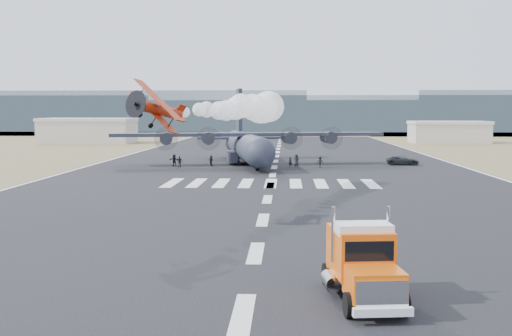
# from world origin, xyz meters

# --- Properties ---
(ground) EXTENTS (500.00, 500.00, 0.00)m
(ground) POSITION_xyz_m (0.00, 0.00, 0.00)
(ground) COLOR black
(ground) RESTS_ON ground
(scrub_far) EXTENTS (500.00, 80.00, 0.00)m
(scrub_far) POSITION_xyz_m (0.00, 230.00, 0.00)
(scrub_far) COLOR olive
(scrub_far) RESTS_ON ground
(runway_markings) EXTENTS (60.00, 260.00, 0.01)m
(runway_markings) POSITION_xyz_m (0.00, 60.00, 0.01)
(runway_markings) COLOR silver
(runway_markings) RESTS_ON ground
(ridge_seg_c) EXTENTS (150.00, 50.00, 17.00)m
(ridge_seg_c) POSITION_xyz_m (-65.00, 260.00, 8.50)
(ridge_seg_c) COLOR gray
(ridge_seg_c) RESTS_ON ground
(ridge_seg_d) EXTENTS (150.00, 50.00, 13.00)m
(ridge_seg_d) POSITION_xyz_m (0.00, 260.00, 6.50)
(ridge_seg_d) COLOR gray
(ridge_seg_d) RESTS_ON ground
(ridge_seg_e) EXTENTS (150.00, 50.00, 15.00)m
(ridge_seg_e) POSITION_xyz_m (65.00, 260.00, 7.50)
(ridge_seg_e) COLOR gray
(ridge_seg_e) RESTS_ON ground
(hangar_left) EXTENTS (24.50, 14.50, 6.70)m
(hangar_left) POSITION_xyz_m (-52.00, 145.00, 3.41)
(hangar_left) COLOR #A7A295
(hangar_left) RESTS_ON ground
(hangar_right) EXTENTS (20.50, 12.50, 5.90)m
(hangar_right) POSITION_xyz_m (46.00, 150.00, 3.01)
(hangar_right) COLOR #A7A295
(hangar_right) RESTS_ON ground
(semi_truck) EXTENTS (3.44, 8.17, 3.60)m
(semi_truck) POSITION_xyz_m (5.40, 2.48, 1.77)
(semi_truck) COLOR black
(semi_truck) RESTS_ON ground
(aerobatic_biplane) EXTENTS (4.87, 5.41, 4.46)m
(aerobatic_biplane) POSITION_xyz_m (-8.07, 22.13, 8.88)
(aerobatic_biplane) COLOR #AF310B
(smoke_trail) EXTENTS (9.44, 25.72, 3.64)m
(smoke_trail) POSITION_xyz_m (-1.53, 43.29, 9.06)
(smoke_trail) COLOR white
(transport_aircraft) EXTENTS (43.92, 35.99, 12.70)m
(transport_aircraft) POSITION_xyz_m (-4.69, 78.62, 3.27)
(transport_aircraft) COLOR #222733
(transport_aircraft) RESTS_ON ground
(support_vehicle) EXTENTS (5.35, 2.82, 1.43)m
(support_vehicle) POSITION_xyz_m (20.64, 77.20, 0.72)
(support_vehicle) COLOR black
(support_vehicle) RESTS_ON ground
(crew_a) EXTENTS (0.72, 0.68, 1.56)m
(crew_a) POSITION_xyz_m (2.49, 72.57, 0.78)
(crew_a) COLOR black
(crew_a) RESTS_ON ground
(crew_b) EXTENTS (0.91, 0.92, 1.65)m
(crew_b) POSITION_xyz_m (-10.04, 73.95, 0.82)
(crew_b) COLOR black
(crew_b) RESTS_ON ground
(crew_c) EXTENTS (1.18, 0.63, 1.76)m
(crew_c) POSITION_xyz_m (7.04, 71.74, 0.88)
(crew_c) COLOR black
(crew_c) RESTS_ON ground
(crew_d) EXTENTS (1.14, 0.84, 1.74)m
(crew_d) POSITION_xyz_m (-14.60, 71.00, 0.87)
(crew_d) COLOR black
(crew_d) RESTS_ON ground
(crew_e) EXTENTS (0.94, 0.60, 1.89)m
(crew_e) POSITION_xyz_m (3.47, 74.38, 0.95)
(crew_e) COLOR black
(crew_e) RESTS_ON ground
(crew_f) EXTENTS (1.81, 1.11, 1.86)m
(crew_f) POSITION_xyz_m (-15.89, 73.51, 0.93)
(crew_f) COLOR black
(crew_f) RESTS_ON ground
(crew_g) EXTENTS (0.82, 0.80, 1.73)m
(crew_g) POSITION_xyz_m (-5.76, 75.04, 0.86)
(crew_g) COLOR black
(crew_g) RESTS_ON ground
(crew_h) EXTENTS (0.63, 0.85, 1.57)m
(crew_h) POSITION_xyz_m (-3.03, 75.53, 0.79)
(crew_h) COLOR black
(crew_h) RESTS_ON ground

